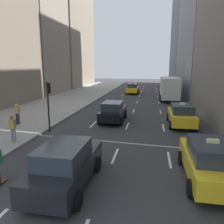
{
  "coord_description": "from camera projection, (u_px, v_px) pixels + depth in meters",
  "views": [
    {
      "loc": [
        4.36,
        -2.71,
        4.65
      ],
      "look_at": [
        1.72,
        11.98,
        1.51
      ],
      "focal_mm": 35.0,
      "sensor_mm": 36.0,
      "label": 1
    }
  ],
  "objects": [
    {
      "name": "pedestrian_far_walking",
      "position": [
        17.0,
        113.0,
        17.09
      ],
      "size": [
        0.36,
        0.22,
        1.65
      ],
      "color": "#23232D",
      "rests_on": "sidewalk_left"
    },
    {
      "name": "box_truck",
      "position": [
        169.0,
        88.0,
        30.56
      ],
      "size": [
        2.58,
        8.4,
        3.15
      ],
      "color": "#262628",
      "rests_on": "ground"
    },
    {
      "name": "building_row_left",
      "position": [
        31.0,
        11.0,
        33.02
      ],
      "size": [
        6.0,
        56.35,
        31.11
      ],
      "color": "slate",
      "rests_on": "ground"
    },
    {
      "name": "pedestrian_mid_block",
      "position": [
        13.0,
        127.0,
        13.05
      ],
      "size": [
        0.36,
        0.22,
        1.65
      ],
      "color": "gray",
      "rests_on": "sidewalk_left"
    },
    {
      "name": "traffic_light_pole",
      "position": [
        48.0,
        99.0,
        15.36
      ],
      "size": [
        0.24,
        0.42,
        3.6
      ],
      "color": "black",
      "rests_on": "ground"
    },
    {
      "name": "taxi_lead",
      "position": [
        133.0,
        89.0,
        37.56
      ],
      "size": [
        2.02,
        4.4,
        1.87
      ],
      "color": "yellow",
      "rests_on": "ground"
    },
    {
      "name": "taxi_third",
      "position": [
        181.0,
        115.0,
        17.28
      ],
      "size": [
        2.02,
        4.4,
        1.87
      ],
      "color": "yellow",
      "rests_on": "ground"
    },
    {
      "name": "sedan_black_near",
      "position": [
        113.0,
        111.0,
        18.71
      ],
      "size": [
        2.02,
        4.41,
        1.7
      ],
      "color": "black",
      "rests_on": "ground"
    },
    {
      "name": "sedan_silver_behind",
      "position": [
        66.0,
        165.0,
        8.48
      ],
      "size": [
        2.02,
        4.51,
        1.78
      ],
      "color": "black",
      "rests_on": "ground"
    },
    {
      "name": "lane_markings",
      "position": [
        136.0,
        106.0,
        26.03
      ],
      "size": [
        5.72,
        56.0,
        0.01
      ],
      "color": "white",
      "rests_on": "ground"
    },
    {
      "name": "taxi_second",
      "position": [
        209.0,
        161.0,
        8.86
      ],
      "size": [
        2.02,
        4.4,
        1.87
      ],
      "color": "yellow",
      "rests_on": "ground"
    },
    {
      "name": "sidewalk_left",
      "position": [
        71.0,
        98.0,
        31.53
      ],
      "size": [
        8.0,
        66.0,
        0.15
      ],
      "primitive_type": "cube",
      "color": "gray",
      "rests_on": "ground"
    }
  ]
}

